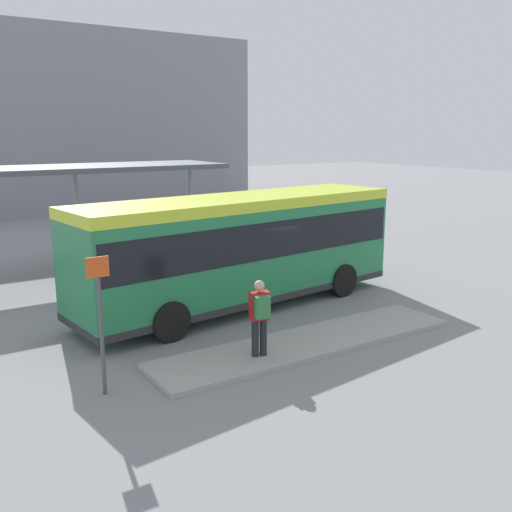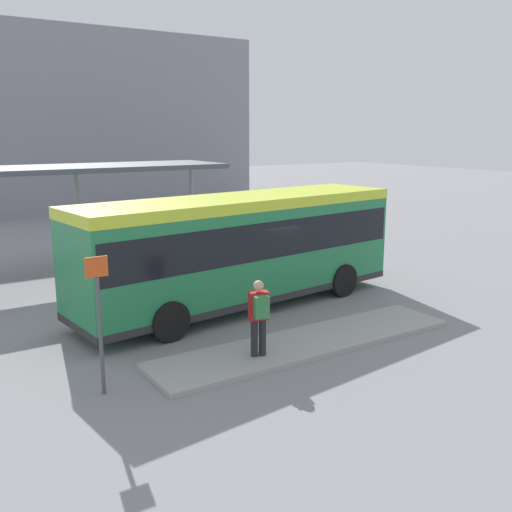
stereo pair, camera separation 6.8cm
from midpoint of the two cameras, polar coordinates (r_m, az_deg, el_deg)
name	(u,v)px [view 1 (the left image)]	position (r m, az deg, el deg)	size (l,w,h in m)	color
ground_plane	(242,306)	(17.12, -1.55, -5.05)	(120.00, 120.00, 0.00)	gray
curb_island	(308,342)	(14.17, 5.08, -8.61)	(8.10, 1.80, 0.12)	#9E9E99
city_bus	(242,244)	(16.66, -1.56, 1.26)	(10.41, 3.59, 3.29)	#237A47
pedestrian_waiting	(260,314)	(12.79, 0.24, -5.78)	(0.49, 0.53, 1.77)	#232328
bicycle_orange	(322,243)	(24.98, 6.51, 1.26)	(0.48, 1.60, 0.69)	black
bicycle_green	(313,240)	(25.53, 5.66, 1.58)	(0.48, 1.74, 0.75)	black
bicycle_black	(305,238)	(26.12, 4.90, 1.78)	(0.48, 1.60, 0.69)	black
station_shelter	(75,171)	(21.62, -17.77, 8.13)	(10.78, 3.45, 3.92)	#4C515B
potted_planter_near_shelter	(146,262)	(20.33, -11.07, -0.56)	(0.73, 0.73, 1.24)	slate
platform_sign	(101,319)	(11.50, -15.44, -6.14)	(0.44, 0.08, 2.80)	#4C4C51
station_building	(82,123)	(44.53, -17.01, 12.61)	(20.24, 13.18, 11.46)	gray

